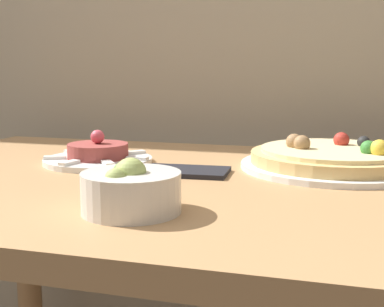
# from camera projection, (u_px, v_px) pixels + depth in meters

# --- Properties ---
(dining_table) EXTENTS (1.30, 0.75, 0.74)m
(dining_table) POSITION_uv_depth(u_px,v_px,m) (231.00, 243.00, 0.86)
(dining_table) COLOR #AD7F51
(dining_table) RESTS_ON ground_plane
(pizza_plate) EXTENTS (0.33, 0.33, 0.06)m
(pizza_plate) POSITION_uv_depth(u_px,v_px,m) (335.00, 159.00, 0.94)
(pizza_plate) COLOR white
(pizza_plate) RESTS_ON dining_table
(tartare_plate) EXTENTS (0.20, 0.20, 0.06)m
(tartare_plate) POSITION_uv_depth(u_px,v_px,m) (98.00, 156.00, 1.00)
(tartare_plate) COLOR white
(tartare_plate) RESTS_ON dining_table
(small_bowl) EXTENTS (0.12, 0.12, 0.07)m
(small_bowl) POSITION_uv_depth(u_px,v_px,m) (131.00, 190.00, 0.66)
(small_bowl) COLOR silver
(small_bowl) RESTS_ON dining_table
(napkin) EXTENTS (0.15, 0.09, 0.01)m
(napkin) POSITION_uv_depth(u_px,v_px,m) (186.00, 171.00, 0.90)
(napkin) COLOR black
(napkin) RESTS_ON dining_table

